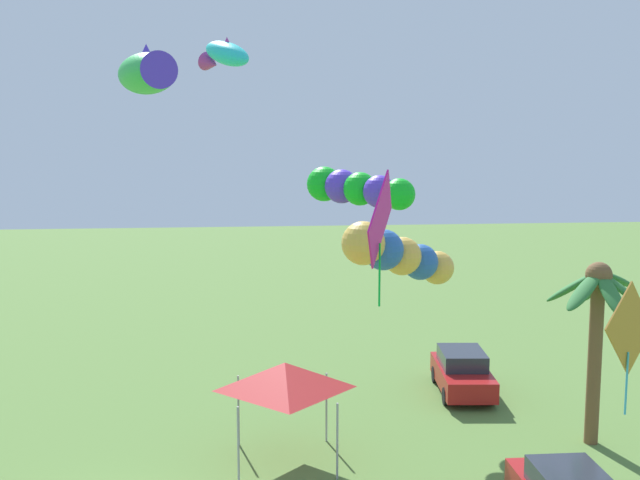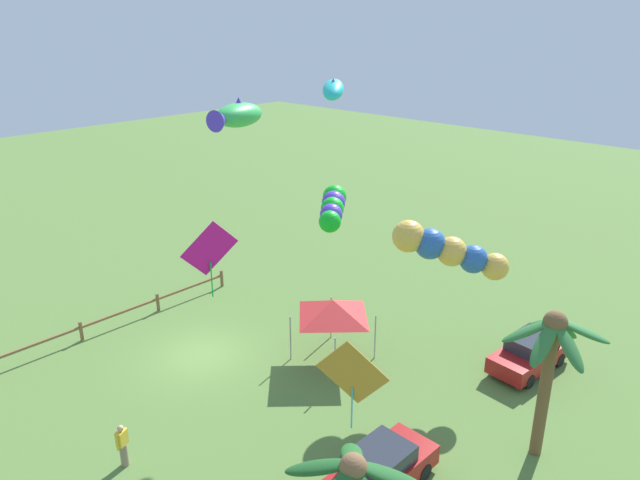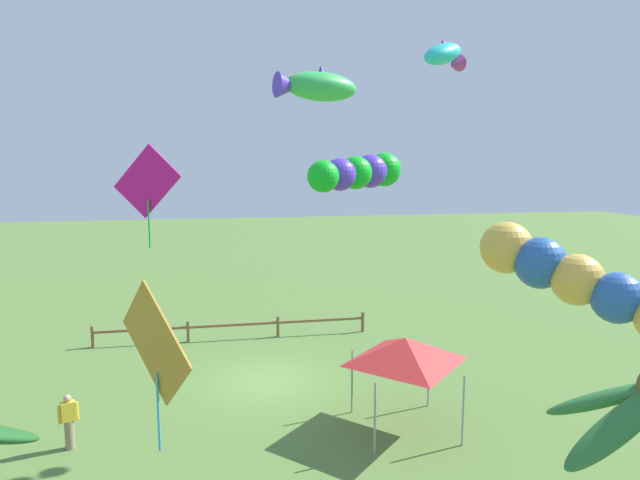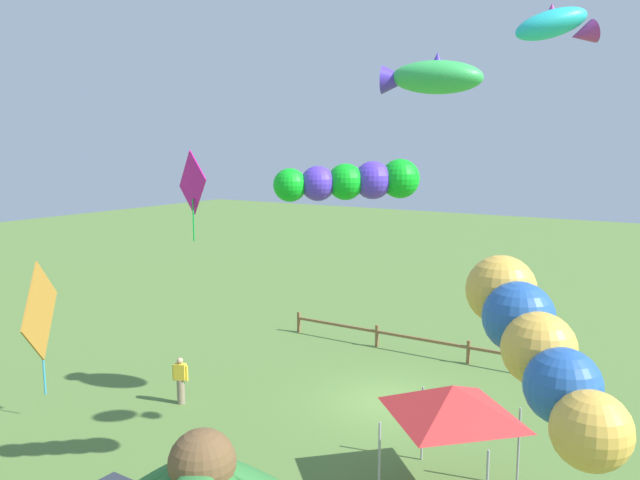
% 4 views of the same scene
% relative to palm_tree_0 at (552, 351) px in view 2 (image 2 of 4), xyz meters
% --- Properties ---
extents(ground_plane, '(120.00, 120.00, 0.00)m').
position_rel_palm_tree_0_xyz_m(ground_plane, '(4.15, -13.51, -4.03)').
color(ground_plane, '#567A38').
extents(palm_tree_0, '(3.03, 3.08, 5.44)m').
position_rel_palm_tree_0_xyz_m(palm_tree_0, '(0.00, 0.00, 0.00)').
color(palm_tree_0, brown).
rests_on(palm_tree_0, ground).
extents(rail_fence, '(12.29, 0.12, 0.95)m').
position_rel_palm_tree_0_xyz_m(rail_fence, '(5.21, -18.63, -3.42)').
color(rail_fence, brown).
rests_on(rail_fence, ground).
extents(parked_car_0, '(3.93, 1.80, 1.51)m').
position_rel_palm_tree_0_xyz_m(parked_car_0, '(4.95, -2.89, -3.28)').
color(parked_car_0, '#A51919').
rests_on(parked_car_0, ground).
extents(parked_car_1, '(4.05, 2.07, 1.51)m').
position_rel_palm_tree_0_xyz_m(parked_car_1, '(-4.79, -2.56, -3.28)').
color(parked_car_1, '#A51919').
rests_on(parked_car_1, ground).
extents(spectator_0, '(0.51, 0.36, 1.59)m').
position_rel_palm_tree_0_xyz_m(spectator_0, '(10.05, -9.72, -3.22)').
color(spectator_0, gray).
rests_on(spectator_0, ground).
extents(festival_tent, '(2.86, 2.86, 2.85)m').
position_rel_palm_tree_0_xyz_m(festival_tent, '(0.38, -9.13, -1.56)').
color(festival_tent, '#9E9EA3').
rests_on(festival_tent, ground).
extents(kite_tube_0, '(3.28, 4.00, 2.34)m').
position_rel_palm_tree_0_xyz_m(kite_tube_0, '(-2.26, -5.47, 1.37)').
color(kite_tube_0, gold).
extents(kite_fish_1, '(2.02, 1.77, 1.08)m').
position_rel_palm_tree_0_xyz_m(kite_fish_1, '(-1.23, -10.66, 7.26)').
color(kite_fish_1, '#26CDCC').
extents(kite_diamond_2, '(1.20, 1.62, 2.76)m').
position_rel_palm_tree_0_xyz_m(kite_diamond_2, '(6.78, -2.63, 1.19)').
color(kite_diamond_2, '#B97C29').
extents(kite_diamond_3, '(1.65, 0.74, 2.49)m').
position_rel_palm_tree_0_xyz_m(kite_diamond_3, '(7.41, -7.79, 3.51)').
color(kite_diamond_3, '#D2138C').
extents(kite_fish_4, '(3.07, 1.96, 1.19)m').
position_rel_palm_tree_0_xyz_m(kite_fish_4, '(2.48, -12.37, 6.47)').
color(kite_fish_4, green).
extents(kite_tube_5, '(2.76, 2.37, 0.95)m').
position_rel_palm_tree_0_xyz_m(kite_tube_5, '(2.27, -7.48, 3.75)').
color(kite_tube_5, '#10C01F').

